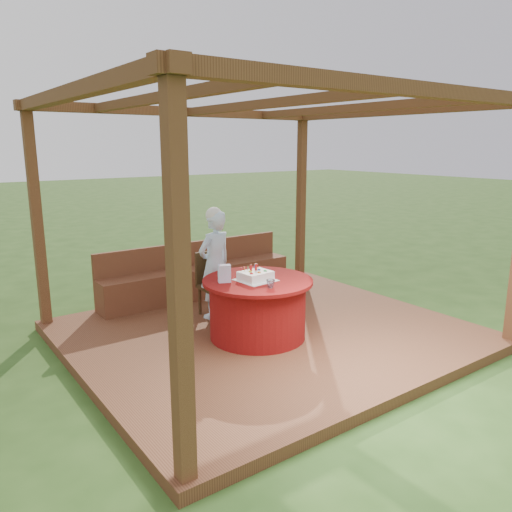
{
  "coord_description": "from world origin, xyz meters",
  "views": [
    {
      "loc": [
        -3.49,
        -4.58,
        2.34
      ],
      "look_at": [
        0.0,
        0.25,
        1.0
      ],
      "focal_mm": 35.0,
      "sensor_mm": 36.0,
      "label": 1
    }
  ],
  "objects_px": {
    "table": "(258,308)",
    "birthday_cake": "(256,276)",
    "chair": "(213,281)",
    "drinking_glass": "(271,284)",
    "gift_bag": "(224,274)",
    "elderly_woman": "(215,263)",
    "bench": "(198,279)"
  },
  "relations": [
    {
      "from": "drinking_glass",
      "to": "bench",
      "type": "bearing_deg",
      "value": 81.7
    },
    {
      "from": "chair",
      "to": "drinking_glass",
      "type": "bearing_deg",
      "value": -93.49
    },
    {
      "from": "elderly_woman",
      "to": "drinking_glass",
      "type": "bearing_deg",
      "value": -92.37
    },
    {
      "from": "elderly_woman",
      "to": "gift_bag",
      "type": "distance_m",
      "value": 0.84
    },
    {
      "from": "drinking_glass",
      "to": "birthday_cake",
      "type": "bearing_deg",
      "value": 83.0
    },
    {
      "from": "table",
      "to": "gift_bag",
      "type": "bearing_deg",
      "value": 161.14
    },
    {
      "from": "bench",
      "to": "elderly_woman",
      "type": "xyz_separation_m",
      "value": [
        -0.27,
        -0.93,
        0.46
      ]
    },
    {
      "from": "chair",
      "to": "drinking_glass",
      "type": "relative_size",
      "value": 8.84
    },
    {
      "from": "bench",
      "to": "birthday_cake",
      "type": "xyz_separation_m",
      "value": [
        -0.28,
        -1.84,
        0.49
      ]
    },
    {
      "from": "table",
      "to": "birthday_cake",
      "type": "distance_m",
      "value": 0.4
    },
    {
      "from": "bench",
      "to": "chair",
      "type": "distance_m",
      "value": 0.87
    },
    {
      "from": "drinking_glass",
      "to": "table",
      "type": "bearing_deg",
      "value": 76.63
    },
    {
      "from": "gift_bag",
      "to": "birthday_cake",
      "type": "bearing_deg",
      "value": 0.59
    },
    {
      "from": "bench",
      "to": "birthday_cake",
      "type": "height_order",
      "value": "birthday_cake"
    },
    {
      "from": "bench",
      "to": "gift_bag",
      "type": "xyz_separation_m",
      "value": [
        -0.6,
        -1.7,
        0.53
      ]
    },
    {
      "from": "birthday_cake",
      "to": "elderly_woman",
      "type": "bearing_deg",
      "value": 89.34
    },
    {
      "from": "chair",
      "to": "table",
      "type": "bearing_deg",
      "value": -89.93
    },
    {
      "from": "table",
      "to": "elderly_woman",
      "type": "height_order",
      "value": "elderly_woman"
    },
    {
      "from": "bench",
      "to": "chair",
      "type": "xyz_separation_m",
      "value": [
        -0.23,
        -0.82,
        0.19
      ]
    },
    {
      "from": "chair",
      "to": "gift_bag",
      "type": "xyz_separation_m",
      "value": [
        -0.37,
        -0.88,
        0.34
      ]
    },
    {
      "from": "chair",
      "to": "drinking_glass",
      "type": "height_order",
      "value": "chair"
    },
    {
      "from": "table",
      "to": "birthday_cake",
      "type": "bearing_deg",
      "value": -155.71
    },
    {
      "from": "birthday_cake",
      "to": "drinking_glass",
      "type": "bearing_deg",
      "value": -97.0
    },
    {
      "from": "bench",
      "to": "drinking_glass",
      "type": "relative_size",
      "value": 31.53
    },
    {
      "from": "elderly_woman",
      "to": "birthday_cake",
      "type": "bearing_deg",
      "value": -90.66
    },
    {
      "from": "table",
      "to": "elderly_woman",
      "type": "xyz_separation_m",
      "value": [
        -0.03,
        0.89,
        0.37
      ]
    },
    {
      "from": "gift_bag",
      "to": "table",
      "type": "bearing_deg",
      "value": 5.77
    },
    {
      "from": "table",
      "to": "gift_bag",
      "type": "distance_m",
      "value": 0.59
    },
    {
      "from": "bench",
      "to": "table",
      "type": "relative_size",
      "value": 2.36
    },
    {
      "from": "bench",
      "to": "chair",
      "type": "bearing_deg",
      "value": -105.98
    },
    {
      "from": "table",
      "to": "birthday_cake",
      "type": "relative_size",
      "value": 3.0
    },
    {
      "from": "table",
      "to": "elderly_woman",
      "type": "relative_size",
      "value": 0.88
    }
  ]
}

